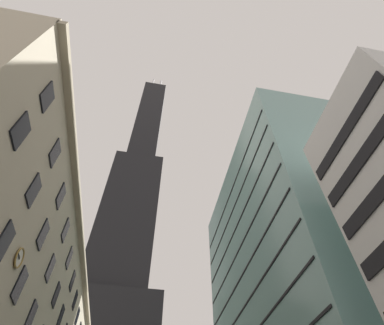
# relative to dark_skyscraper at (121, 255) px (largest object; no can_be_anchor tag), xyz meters

# --- Properties ---
(dark_skyscraper) EXTENTS (28.51, 28.51, 198.80)m
(dark_skyscraper) POSITION_rel_dark_skyscraper_xyz_m (0.00, 0.00, 0.00)
(dark_skyscraper) COLOR black
(dark_skyscraper) RESTS_ON ground
(glass_office_midrise) EXTENTS (15.64, 35.30, 46.24)m
(glass_office_midrise) POSITION_rel_dark_skyscraper_xyz_m (29.11, -55.52, -37.22)
(glass_office_midrise) COLOR gray
(glass_office_midrise) RESTS_ON ground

